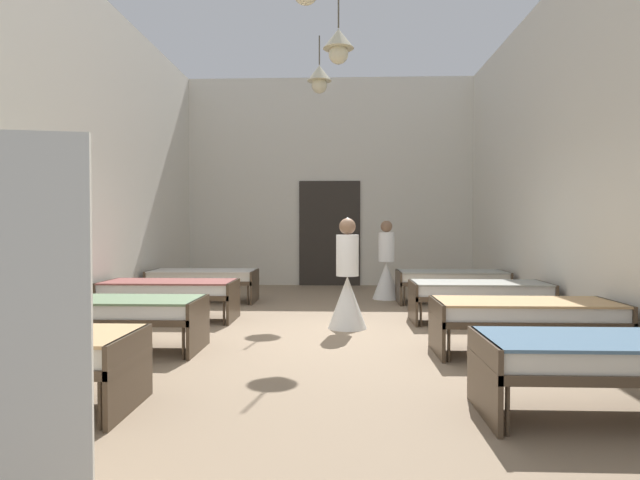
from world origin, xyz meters
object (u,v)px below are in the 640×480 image
at_px(bed_left_row_0, 6,351).
at_px(bed_left_row_3, 203,278).
at_px(nurse_near_aisle, 347,289).
at_px(nurse_mid_aisle, 386,271).
at_px(bed_right_row_1, 525,313).
at_px(bed_left_row_2, 170,290).
at_px(bed_left_row_1, 114,311).
at_px(bed_right_row_3, 451,279).
at_px(bed_right_row_0, 616,357).
at_px(bed_right_row_2, 479,292).

height_order(bed_left_row_0, bed_left_row_3, same).
distance_m(nurse_near_aisle, nurse_mid_aisle, 3.02).
bearing_deg(nurse_near_aisle, bed_right_row_1, -17.56).
xyz_separation_m(bed_left_row_2, nurse_mid_aisle, (3.32, 2.42, 0.09)).
xyz_separation_m(bed_left_row_1, bed_right_row_3, (4.43, 3.80, 0.00)).
bearing_deg(bed_left_row_1, bed_right_row_0, -23.22).
bearing_deg(nurse_near_aisle, nurse_mid_aisle, 94.65).
relative_size(bed_right_row_0, bed_left_row_2, 1.00).
bearing_deg(bed_right_row_3, nurse_near_aisle, -127.82).
bearing_deg(bed_right_row_2, bed_left_row_2, 180.00).
distance_m(bed_left_row_1, bed_right_row_3, 5.84).
relative_size(bed_left_row_2, nurse_near_aisle, 1.28).
xyz_separation_m(bed_right_row_2, bed_right_row_3, (0.00, 1.90, 0.00)).
xyz_separation_m(bed_left_row_3, bed_right_row_3, (4.43, 0.00, 0.00)).
height_order(bed_right_row_1, bed_right_row_3, same).
bearing_deg(nurse_near_aisle, bed_right_row_3, 71.43).
distance_m(bed_right_row_1, bed_left_row_2, 4.82).
relative_size(bed_right_row_2, bed_right_row_3, 1.00).
bearing_deg(bed_right_row_1, bed_left_row_1, 180.00).
relative_size(bed_left_row_1, bed_right_row_1, 1.00).
distance_m(bed_left_row_1, bed_left_row_2, 1.90).
bearing_deg(bed_left_row_0, bed_right_row_1, 23.22).
distance_m(bed_left_row_0, nurse_mid_aisle, 7.05).
height_order(bed_right_row_3, nurse_near_aisle, nurse_near_aisle).
xyz_separation_m(nurse_near_aisle, nurse_mid_aisle, (0.76, 2.92, 0.00)).
bearing_deg(bed_left_row_3, bed_right_row_3, 0.00).
bearing_deg(bed_left_row_2, bed_right_row_0, -40.63).
xyz_separation_m(bed_left_row_1, nurse_mid_aisle, (3.32, 4.32, 0.09)).
bearing_deg(bed_right_row_3, bed_right_row_2, -90.00).
xyz_separation_m(bed_right_row_1, bed_left_row_3, (-4.43, 3.80, 0.00)).
relative_size(bed_right_row_1, nurse_mid_aisle, 1.28).
bearing_deg(bed_left_row_3, bed_right_row_0, -52.15).
bearing_deg(bed_right_row_2, bed_left_row_1, -156.78).
relative_size(bed_left_row_3, nurse_mid_aisle, 1.28).
height_order(bed_left_row_3, bed_right_row_3, same).
xyz_separation_m(bed_left_row_0, bed_right_row_1, (4.43, 1.90, 0.00)).
bearing_deg(bed_left_row_1, bed_left_row_3, 90.00).
relative_size(bed_left_row_2, bed_right_row_3, 1.00).
bearing_deg(bed_left_row_1, bed_left_row_2, 90.00).
height_order(bed_left_row_1, bed_right_row_2, same).
bearing_deg(bed_right_row_2, bed_right_row_3, 90.00).
xyz_separation_m(bed_left_row_3, nurse_near_aisle, (2.56, -2.40, 0.09)).
xyz_separation_m(bed_left_row_1, bed_right_row_1, (4.43, 0.00, 0.00)).
bearing_deg(bed_right_row_1, nurse_mid_aisle, 104.33).
bearing_deg(bed_left_row_0, bed_left_row_1, 90.00).
bearing_deg(nurse_near_aisle, bed_left_row_2, -171.87).
height_order(bed_left_row_1, bed_right_row_1, same).
xyz_separation_m(bed_right_row_0, bed_left_row_3, (-4.43, 5.70, 0.00)).
xyz_separation_m(bed_left_row_1, bed_right_row_2, (4.43, 1.90, 0.00)).
distance_m(bed_left_row_0, nurse_near_aisle, 4.18).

